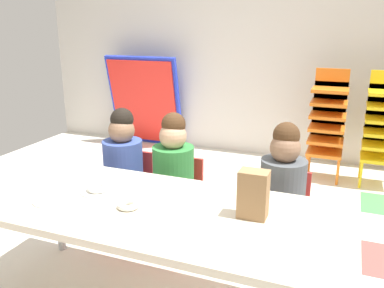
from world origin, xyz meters
TOP-DOWN VIEW (x-y plane):
  - ground_plane at (0.01, -0.00)m, footprint 5.30×4.74m
  - back_wall at (0.00, 2.37)m, footprint 5.30×0.10m
  - craft_table at (0.11, -0.51)m, footprint 1.82×0.77m
  - seated_child_near_camera at (-0.39, 0.11)m, footprint 0.32×0.31m
  - seated_child_middle_seat at (-0.03, 0.11)m, footprint 0.32×0.32m
  - seated_child_far_right at (0.65, 0.11)m, footprint 0.34×0.34m
  - kid_chair_orange_stack at (0.79, 1.83)m, footprint 0.32×0.30m
  - kid_chair_yellow_stack at (1.26, 1.83)m, footprint 0.32×0.30m
  - folded_activity_table at (-1.34, 2.17)m, footprint 0.90×0.29m
  - paper_bag_brown at (0.60, -0.45)m, footprint 0.13×0.09m
  - paper_plate_near_edge at (-0.21, -0.46)m, footprint 0.18×0.18m
  - paper_plate_center_table at (-0.35, -0.64)m, footprint 0.18×0.18m
  - donut_powdered_on_plate at (-0.21, -0.46)m, footprint 0.11×0.11m
  - donut_powdered_loose at (0.04, -0.57)m, footprint 0.11×0.11m

SIDE VIEW (x-z plane):
  - ground_plane at x=0.01m, z-range -0.02..0.00m
  - folded_activity_table at x=-1.34m, z-range -0.01..1.08m
  - seated_child_near_camera at x=-0.39m, z-range 0.10..1.01m
  - seated_child_middle_seat at x=-0.03m, z-range 0.10..1.01m
  - seated_child_far_right at x=0.65m, z-range 0.10..1.01m
  - craft_table at x=0.11m, z-range 0.25..0.86m
  - kid_chair_orange_stack at x=0.79m, z-range 0.06..1.10m
  - kid_chair_yellow_stack at x=1.26m, z-range 0.06..1.10m
  - paper_plate_near_edge at x=-0.21m, z-range 0.61..0.61m
  - paper_plate_center_table at x=-0.35m, z-range 0.61..0.61m
  - donut_powdered_loose at x=0.04m, z-range 0.61..0.64m
  - donut_powdered_on_plate at x=-0.21m, z-range 0.61..0.65m
  - paper_bag_brown at x=0.60m, z-range 0.61..0.83m
  - back_wall at x=0.00m, z-range 0.00..2.44m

